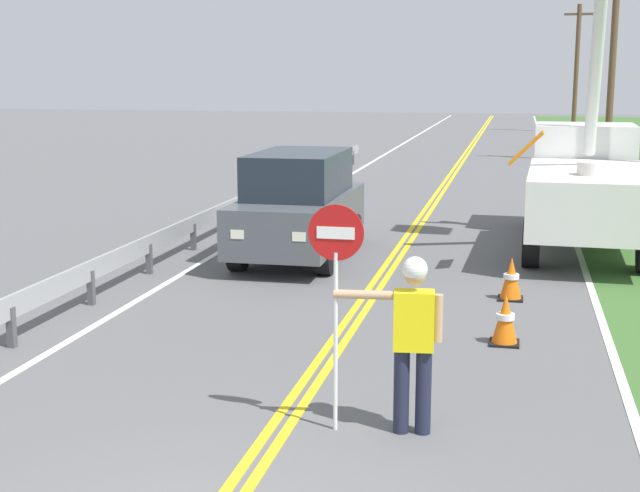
{
  "coord_description": "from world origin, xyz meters",
  "views": [
    {
      "loc": [
        2.27,
        -5.66,
        3.58
      ],
      "look_at": [
        -0.39,
        6.35,
        1.2
      ],
      "focal_mm": 49.89,
      "sensor_mm": 36.0,
      "label": 1
    }
  ],
  "objects": [
    {
      "name": "utility_pole_mid",
      "position": [
        5.9,
        32.71,
        4.06
      ],
      "size": [
        1.8,
        0.28,
        7.76
      ],
      "color": "brown",
      "rests_on": "ground"
    },
    {
      "name": "traffic_cone_lead",
      "position": [
        2.21,
        6.14,
        0.34
      ],
      "size": [
        0.4,
        0.4,
        0.7
      ],
      "color": "orange",
      "rests_on": "ground"
    },
    {
      "name": "edge_line_right",
      "position": [
        3.6,
        20.0,
        0.01
      ],
      "size": [
        0.12,
        110.0,
        0.01
      ],
      "primitive_type": "cube",
      "color": "silver",
      "rests_on": "ground"
    },
    {
      "name": "centerline_yellow_right",
      "position": [
        0.09,
        20.0,
        0.01
      ],
      "size": [
        0.11,
        110.0,
        0.01
      ],
      "primitive_type": "cube",
      "color": "yellow",
      "rests_on": "ground"
    },
    {
      "name": "flagger_worker",
      "position": [
        1.33,
        2.85,
        1.05
      ],
      "size": [
        1.08,
        0.28,
        1.83
      ],
      "color": "#1E2338",
      "rests_on": "ground"
    },
    {
      "name": "edge_line_left",
      "position": [
        -3.6,
        20.0,
        0.01
      ],
      "size": [
        0.12,
        110.0,
        0.01
      ],
      "primitive_type": "cube",
      "color": "silver",
      "rests_on": "ground"
    },
    {
      "name": "centerline_yellow_left",
      "position": [
        -0.09,
        20.0,
        0.01
      ],
      "size": [
        0.11,
        110.0,
        0.01
      ],
      "primitive_type": "cube",
      "color": "yellow",
      "rests_on": "ground"
    },
    {
      "name": "utility_bucket_truck",
      "position": [
        3.72,
        13.72,
        1.44
      ],
      "size": [
        2.87,
        6.88,
        6.13
      ],
      "color": "white",
      "rests_on": "ground"
    },
    {
      "name": "oncoming_suv_nearest",
      "position": [
        -1.87,
        11.15,
        1.06
      ],
      "size": [
        1.94,
        4.62,
        2.1
      ],
      "color": "#4C5156",
      "rests_on": "ground"
    },
    {
      "name": "utility_pole_far",
      "position": [
        5.67,
        52.75,
        4.1
      ],
      "size": [
        1.8,
        0.28,
        7.83
      ],
      "color": "brown",
      "rests_on": "ground"
    },
    {
      "name": "traffic_cone_mid",
      "position": [
        2.27,
        8.63,
        0.34
      ],
      "size": [
        0.4,
        0.4,
        0.7
      ],
      "color": "orange",
      "rests_on": "ground"
    },
    {
      "name": "stop_sign_paddle",
      "position": [
        0.57,
        2.76,
        1.71
      ],
      "size": [
        0.56,
        0.04,
        2.33
      ],
      "color": "silver",
      "rests_on": "ground"
    },
    {
      "name": "guardrail_left_shoulder",
      "position": [
        -4.2,
        14.85,
        0.52
      ],
      "size": [
        0.1,
        32.0,
        0.71
      ],
      "color": "#9EA0A3",
      "rests_on": "ground"
    }
  ]
}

